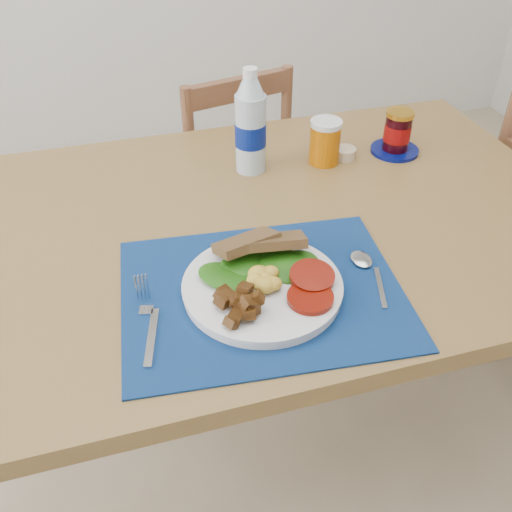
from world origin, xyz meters
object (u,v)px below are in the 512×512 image
Objects in this scene: water_bottle at (251,127)px; breakfast_plate at (260,285)px; chair_far at (226,162)px; jam_on_saucer at (397,134)px; juice_glass at (325,143)px.

breakfast_plate is at bearing -103.77° from water_bottle.
breakfast_plate is 1.14× the size of water_bottle.
chair_far is 8.58× the size of jam_on_saucer.
water_bottle is 2.42× the size of juice_glass.
water_bottle is at bearing 70.37° from breakfast_plate.
chair_far is at bearing 74.50° from breakfast_plate.
water_bottle reaches higher than jam_on_saucer.
juice_glass is (0.29, 0.42, 0.03)m from breakfast_plate.
jam_on_saucer is at bearing 35.42° from breakfast_plate.
jam_on_saucer reaches higher than juice_glass.
jam_on_saucer is at bearing 112.82° from chair_far.
juice_glass is at bearing 94.00° from chair_far.
chair_far is 0.92m from breakfast_plate.
breakfast_plate is 0.46m from water_bottle.
chair_far is at bearing 125.65° from jam_on_saucer.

